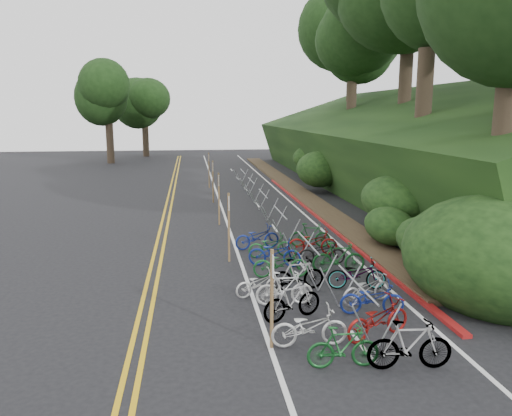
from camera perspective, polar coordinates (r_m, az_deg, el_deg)
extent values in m
plane|color=black|center=(13.35, -3.97, -12.43)|extent=(120.00, 120.00, 0.00)
cube|color=gold|center=(22.91, -10.95, -2.64)|extent=(0.12, 80.00, 0.01)
cube|color=gold|center=(22.89, -10.20, -2.62)|extent=(0.12, 80.00, 0.01)
cube|color=silver|center=(22.93, -3.07, -2.44)|extent=(0.12, 80.00, 0.01)
cube|color=silver|center=(23.61, 7.15, -2.12)|extent=(0.12, 80.00, 0.01)
cube|color=silver|center=(12.14, 11.98, -15.13)|extent=(0.10, 1.60, 0.01)
cube|color=silver|center=(17.50, 5.43, -6.71)|extent=(0.10, 1.60, 0.01)
cube|color=silver|center=(23.18, 2.12, -2.29)|extent=(0.10, 1.60, 0.01)
cube|color=silver|center=(28.99, 0.14, 0.39)|extent=(0.10, 1.60, 0.01)
cube|color=silver|center=(34.86, -1.18, 2.17)|extent=(0.10, 1.60, 0.01)
cube|color=silver|center=(40.77, -2.12, 3.43)|extent=(0.10, 1.60, 0.01)
cube|color=silver|center=(46.70, -2.83, 4.37)|extent=(0.10, 1.60, 0.01)
cube|color=maroon|center=(25.62, 7.11, -0.99)|extent=(0.25, 28.00, 0.10)
cube|color=black|center=(37.16, 15.06, 6.68)|extent=(12.32, 44.00, 9.11)
cube|color=#382819|center=(35.36, 4.14, 2.39)|extent=(1.40, 44.00, 0.16)
ellipsoid|color=#284C19|center=(17.69, 19.32, -3.61)|extent=(2.00, 2.80, 1.60)
ellipsoid|color=#284C19|center=(22.35, 15.51, 0.87)|extent=(2.60, 3.64, 2.08)
ellipsoid|color=#284C19|center=(28.25, 13.08, 3.91)|extent=(2.20, 3.08, 1.76)
ellipsoid|color=#284C19|center=(33.56, 7.22, 4.42)|extent=(3.00, 4.20, 2.40)
ellipsoid|color=#284C19|center=(39.50, 6.00, 5.65)|extent=(2.40, 3.36, 1.92)
ellipsoid|color=#284C19|center=(43.63, 6.46, 7.03)|extent=(2.80, 3.92, 2.24)
ellipsoid|color=#284C19|center=(20.29, 15.00, -1.97)|extent=(1.80, 2.52, 1.44)
ellipsoid|color=#284C19|center=(32.20, 11.98, 5.87)|extent=(3.20, 4.48, 2.56)
ellipsoid|color=black|center=(15.96, 25.96, -5.01)|extent=(5.28, 6.16, 3.52)
cylinder|color=#2D2319|center=(18.41, 26.28, 5.02)|extent=(0.77, 0.77, 5.11)
cylinder|color=#2D2319|center=(26.93, 18.57, 10.69)|extent=(0.81, 0.81, 5.90)
cylinder|color=#2D2319|center=(35.26, 16.63, 12.49)|extent=(0.86, 0.86, 6.69)
cylinder|color=#2D2319|center=(42.36, 10.83, 11.05)|extent=(0.79, 0.79, 5.51)
ellipsoid|color=black|center=(42.68, 11.08, 17.72)|extent=(7.34, 7.34, 6.97)
cylinder|color=#2D2319|center=(50.76, 10.73, 12.23)|extent=(0.84, 0.84, 6.29)
ellipsoid|color=black|center=(51.24, 10.97, 18.69)|extent=(8.74, 8.74, 8.30)
cylinder|color=#2D2319|center=(54.94, -16.36, 7.60)|extent=(0.77, 0.77, 5.11)
ellipsoid|color=black|center=(54.91, -16.62, 12.45)|extent=(6.99, 6.99, 6.64)
cylinder|color=#2D2319|center=(62.54, -12.51, 7.94)|extent=(0.75, 0.75, 4.72)
ellipsoid|color=black|center=(62.48, -12.67, 11.78)|extent=(6.12, 6.12, 5.81)
cylinder|color=gray|center=(12.54, 11.44, -8.43)|extent=(0.05, 2.91, 0.05)
cylinder|color=gray|center=(11.49, 12.21, -13.48)|extent=(0.59, 0.04, 1.16)
cylinder|color=gray|center=(11.68, 14.87, -13.18)|extent=(0.59, 0.04, 1.16)
cylinder|color=gray|center=(13.88, 8.42, -9.00)|extent=(0.59, 0.04, 1.16)
cylinder|color=gray|center=(14.03, 10.64, -8.84)|extent=(0.59, 0.04, 1.16)
cylinder|color=gray|center=(16.22, 5.94, -3.92)|extent=(0.05, 3.00, 0.05)
cylinder|color=gray|center=(15.02, 6.10, -7.43)|extent=(0.58, 0.04, 1.13)
cylinder|color=gray|center=(15.16, 8.17, -7.31)|extent=(0.58, 0.04, 1.13)
cylinder|color=gray|center=(17.63, 3.96, -4.62)|extent=(0.58, 0.04, 1.13)
cylinder|color=gray|center=(17.75, 5.74, -4.54)|extent=(0.58, 0.04, 1.13)
cylinder|color=gray|center=(20.99, 2.78, -0.48)|extent=(0.05, 3.00, 0.05)
cylinder|color=gray|center=(19.72, 2.69, -2.93)|extent=(0.58, 0.04, 1.13)
cylinder|color=gray|center=(19.83, 4.29, -2.88)|extent=(0.58, 0.04, 1.13)
cylinder|color=gray|center=(22.41, 1.43, -1.24)|extent=(0.58, 0.04, 1.13)
cylinder|color=gray|center=(22.51, 2.84, -1.20)|extent=(0.58, 0.04, 1.13)
cylinder|color=gray|center=(25.85, 0.81, 1.68)|extent=(0.05, 3.00, 0.05)
cylinder|color=gray|center=(24.55, 0.63, -0.17)|extent=(0.58, 0.04, 1.13)
cylinder|color=gray|center=(24.63, 1.92, -0.14)|extent=(0.58, 0.04, 1.13)
cylinder|color=gray|center=(27.27, -0.21, 0.94)|extent=(0.58, 0.04, 1.13)
cylinder|color=gray|center=(27.35, 0.96, 0.97)|extent=(0.58, 0.04, 1.13)
cylinder|color=gray|center=(30.75, -0.55, 3.16)|extent=(0.05, 3.00, 0.05)
cylinder|color=gray|center=(29.43, -0.75, 1.68)|extent=(0.58, 0.04, 1.13)
cylinder|color=gray|center=(29.50, 0.33, 1.70)|extent=(0.58, 0.04, 1.13)
cylinder|color=gray|center=(32.18, -1.35, 2.46)|extent=(0.58, 0.04, 1.13)
cylinder|color=gray|center=(32.24, -0.36, 2.48)|extent=(0.58, 0.04, 1.13)
cylinder|color=gray|center=(35.68, -1.53, 4.22)|extent=(0.05, 3.00, 0.05)
cylinder|color=gray|center=(34.34, -1.74, 3.00)|extent=(0.58, 0.04, 1.13)
cylinder|color=gray|center=(34.40, -0.81, 3.01)|extent=(0.58, 0.04, 1.13)
cylinder|color=gray|center=(37.11, -2.18, 3.58)|extent=(0.58, 0.04, 1.13)
cylinder|color=gray|center=(37.16, -1.32, 3.60)|extent=(0.58, 0.04, 1.13)
cylinder|color=brown|center=(11.34, 1.82, -10.41)|extent=(0.08, 0.08, 2.32)
cube|color=silver|center=(11.07, 1.84, -6.50)|extent=(0.02, 0.40, 0.50)
cylinder|color=brown|center=(17.76, -3.12, -2.25)|extent=(0.08, 0.08, 2.50)
cube|color=silver|center=(17.58, -3.15, 0.61)|extent=(0.02, 0.40, 0.50)
cylinder|color=brown|center=(23.63, -4.26, 1.03)|extent=(0.08, 0.08, 2.50)
cube|color=silver|center=(23.49, -4.29, 3.19)|extent=(0.02, 0.40, 0.50)
cylinder|color=brown|center=(29.55, -4.94, 3.00)|extent=(0.08, 0.08, 2.50)
cube|color=silver|center=(29.44, -4.97, 4.73)|extent=(0.02, 0.40, 0.50)
cylinder|color=brown|center=(35.50, -5.40, 4.31)|extent=(0.08, 0.08, 2.50)
cube|color=silver|center=(35.41, -5.42, 5.76)|extent=(0.02, 0.40, 0.50)
imported|color=beige|center=(14.69, 0.30, -8.58)|extent=(0.94, 1.55, 0.77)
imported|color=#144C1E|center=(10.94, 9.95, -15.38)|extent=(0.49, 1.56, 0.93)
imported|color=slate|center=(11.17, 17.17, -14.72)|extent=(0.65, 1.84, 1.08)
imported|color=beige|center=(11.75, 6.12, -13.36)|extent=(0.62, 1.78, 0.93)
imported|color=maroon|center=(12.40, 13.76, -12.18)|extent=(1.29, 1.96, 0.97)
imported|color=slate|center=(13.09, 4.18, -10.48)|extent=(1.06, 1.77, 1.03)
imported|color=navy|center=(13.74, 13.13, -10.01)|extent=(0.85, 1.77, 0.89)
imported|color=beige|center=(14.00, 3.27, -9.16)|extent=(0.47, 1.62, 0.97)
imported|color=#9E9EA3|center=(14.48, 12.55, -8.95)|extent=(1.09, 1.74, 0.86)
imported|color=slate|center=(15.16, 4.80, -7.56)|extent=(0.63, 1.68, 0.99)
imported|color=slate|center=(15.52, 11.43, -7.41)|extent=(0.85, 1.84, 0.93)
imported|color=#144C1E|center=(16.26, 2.84, -6.33)|extent=(0.73, 1.83, 0.94)
imported|color=#144C1E|center=(16.88, 9.42, -5.61)|extent=(0.66, 1.80, 1.06)
imported|color=navy|center=(17.39, 2.15, -5.14)|extent=(1.13, 1.95, 0.97)
imported|color=black|center=(17.79, 7.55, -5.04)|extent=(0.70, 1.68, 0.86)
imported|color=#144C1E|center=(18.50, 1.63, -4.30)|extent=(0.78, 1.72, 0.87)
imported|color=maroon|center=(18.90, 6.52, -3.88)|extent=(0.85, 1.91, 0.97)
imported|color=navy|center=(19.58, 0.14, -3.33)|extent=(1.01, 1.90, 0.95)
imported|color=#144C1E|center=(19.94, 6.22, -3.10)|extent=(0.77, 1.67, 0.97)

